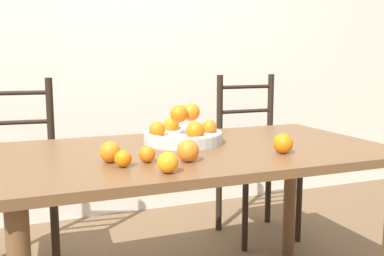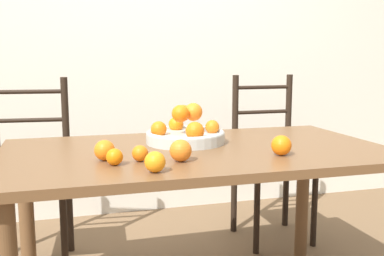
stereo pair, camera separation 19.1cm
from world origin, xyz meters
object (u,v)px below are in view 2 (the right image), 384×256
at_px(orange_loose_4, 140,153).
at_px(orange_loose_5, 155,162).
at_px(orange_loose_1, 115,157).
at_px(chair_left, 30,180).
at_px(chair_right, 270,163).
at_px(orange_loose_3, 281,145).
at_px(orange_loose_0, 105,150).
at_px(fruit_bowl, 185,132).
at_px(orange_loose_2, 181,151).

distance_m(orange_loose_4, orange_loose_5, 0.18).
bearing_deg(orange_loose_4, orange_loose_5, -83.09).
bearing_deg(orange_loose_4, orange_loose_1, -159.80).
height_order(chair_left, chair_right, same).
bearing_deg(orange_loose_3, orange_loose_4, 174.87).
height_order(orange_loose_5, chair_right, chair_right).
relative_size(orange_loose_5, chair_left, 0.07).
bearing_deg(orange_loose_0, orange_loose_1, -73.05).
xyz_separation_m(orange_loose_3, orange_loose_5, (-0.53, -0.12, -0.00)).
distance_m(fruit_bowl, orange_loose_2, 0.37).
relative_size(orange_loose_4, orange_loose_5, 0.85).
bearing_deg(orange_loose_0, chair_right, 37.83).
bearing_deg(orange_loose_2, orange_loose_4, 163.20).
bearing_deg(chair_right, orange_loose_1, -138.98).
relative_size(orange_loose_2, orange_loose_3, 1.03).
distance_m(orange_loose_3, chair_left, 1.43).
height_order(orange_loose_0, orange_loose_5, orange_loose_0).
xyz_separation_m(orange_loose_4, orange_loose_5, (0.02, -0.17, 0.01)).
distance_m(orange_loose_3, orange_loose_5, 0.55).
bearing_deg(orange_loose_5, fruit_bowl, 63.73).
distance_m(orange_loose_5, chair_right, 1.48).
relative_size(orange_loose_2, chair_left, 0.08).
bearing_deg(orange_loose_2, fruit_bowl, 71.94).
distance_m(orange_loose_0, orange_loose_3, 0.69).
distance_m(orange_loose_0, chair_right, 1.44).
height_order(orange_loose_1, orange_loose_5, orange_loose_5).
bearing_deg(orange_loose_0, chair_left, 111.30).
bearing_deg(fruit_bowl, chair_left, 139.85).
bearing_deg(orange_loose_3, orange_loose_0, 171.46).
xyz_separation_m(orange_loose_0, orange_loose_2, (0.27, -0.10, 0.00)).
height_order(orange_loose_4, orange_loose_5, orange_loose_5).
bearing_deg(orange_loose_5, chair_right, 48.52).
distance_m(fruit_bowl, chair_left, 0.99).
distance_m(orange_loose_1, orange_loose_2, 0.24).
height_order(fruit_bowl, orange_loose_2, fruit_bowl).
relative_size(fruit_bowl, orange_loose_0, 4.55).
relative_size(orange_loose_5, chair_right, 0.07).
bearing_deg(orange_loose_2, chair_right, 48.77).
height_order(fruit_bowl, orange_loose_4, fruit_bowl).
xyz_separation_m(orange_loose_1, orange_loose_2, (0.24, -0.01, 0.01)).
xyz_separation_m(orange_loose_1, orange_loose_4, (0.10, 0.04, -0.00)).
bearing_deg(orange_loose_1, orange_loose_4, 20.20).
bearing_deg(fruit_bowl, orange_loose_3, -50.27).
height_order(orange_loose_3, orange_loose_4, orange_loose_3).
relative_size(orange_loose_3, chair_left, 0.08).
distance_m(orange_loose_3, orange_loose_4, 0.56).
xyz_separation_m(orange_loose_3, chair_right, (0.43, 0.96, -0.32)).
distance_m(orange_loose_0, orange_loose_5, 0.27).
bearing_deg(fruit_bowl, orange_loose_5, -116.27).
distance_m(fruit_bowl, orange_loose_4, 0.40).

